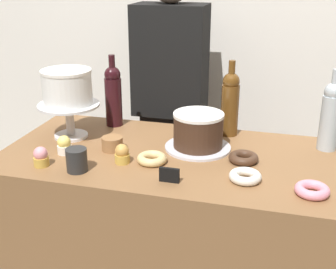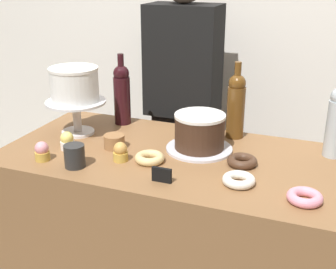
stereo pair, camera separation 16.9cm
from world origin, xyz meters
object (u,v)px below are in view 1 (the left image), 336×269
at_px(cupcake_strawberry, 41,157).
at_px(cupcake_caramel, 122,154).
at_px(wine_bottle_dark_red, 113,95).
at_px(coffee_cup_ceramic, 77,160).
at_px(chocolate_round_cake, 198,130).
at_px(cookie_stack, 112,144).
at_px(cake_stand_pedestal, 69,114).
at_px(donut_chocolate, 244,157).
at_px(cupcake_lemon, 64,145).
at_px(wine_bottle_amber, 230,103).
at_px(donut_pink, 312,190).
at_px(donut_sugar, 245,176).
at_px(donut_glazed, 152,159).
at_px(wine_bottle_clear, 330,115).
at_px(white_layer_cake, 67,87).
at_px(barista_figure, 170,114).
at_px(price_sign_chalkboard, 169,175).

distance_m(cupcake_strawberry, cupcake_caramel, 0.30).
bearing_deg(wine_bottle_dark_red, coffee_cup_ceramic, -84.10).
height_order(chocolate_round_cake, cookie_stack, chocolate_round_cake).
relative_size(cake_stand_pedestal, donut_chocolate, 2.31).
bearing_deg(cupcake_lemon, cookie_stack, 25.49).
xyz_separation_m(wine_bottle_amber, donut_pink, (0.33, -0.47, -0.13)).
height_order(cupcake_caramel, donut_sugar, cupcake_caramel).
bearing_deg(cupcake_caramel, cookie_stack, 128.09).
relative_size(wine_bottle_dark_red, donut_glazed, 2.91).
height_order(cupcake_caramel, coffee_cup_ceramic, coffee_cup_ceramic).
distance_m(chocolate_round_cake, cookie_stack, 0.35).
relative_size(chocolate_round_cake, donut_sugar, 1.79).
bearing_deg(wine_bottle_clear, cookie_stack, -164.02).
relative_size(wine_bottle_dark_red, donut_chocolate, 2.91).
xyz_separation_m(wine_bottle_dark_red, coffee_cup_ceramic, (0.05, -0.49, -0.10)).
xyz_separation_m(white_layer_cake, wine_bottle_clear, (1.05, 0.15, -0.08)).
bearing_deg(cupcake_strawberry, wine_bottle_dark_red, 78.77).
relative_size(white_layer_cake, donut_pink, 1.85).
height_order(wine_bottle_clear, cupcake_caramel, wine_bottle_clear).
relative_size(chocolate_round_cake, wine_bottle_clear, 0.62).
relative_size(wine_bottle_amber, coffee_cup_ceramic, 3.83).
distance_m(wine_bottle_clear, donut_sugar, 0.48).
bearing_deg(wine_bottle_dark_red, donut_sugar, -32.60).
distance_m(chocolate_round_cake, donut_sugar, 0.32).
bearing_deg(chocolate_round_cake, white_layer_cake, -178.28).
xyz_separation_m(chocolate_round_cake, cupcake_caramel, (-0.25, -0.21, -0.05)).
distance_m(cupcake_lemon, donut_pink, 0.93).
distance_m(coffee_cup_ceramic, barista_figure, 0.85).
bearing_deg(cookie_stack, cake_stand_pedestal, 158.66).
height_order(wine_bottle_clear, barista_figure, barista_figure).
distance_m(cake_stand_pedestal, price_sign_chalkboard, 0.60).
relative_size(wine_bottle_amber, donut_glazed, 2.91).
distance_m(cupcake_lemon, cookie_stack, 0.19).
bearing_deg(donut_chocolate, donut_pink, -39.76).
bearing_deg(donut_chocolate, chocolate_round_cake, 157.90).
height_order(chocolate_round_cake, cupcake_caramel, chocolate_round_cake).
bearing_deg(donut_sugar, donut_glazed, 170.80).
distance_m(cupcake_caramel, donut_glazed, 0.11).
relative_size(wine_bottle_dark_red, cupcake_lemon, 4.38).
xyz_separation_m(chocolate_round_cake, donut_sugar, (0.21, -0.24, -0.06)).
distance_m(wine_bottle_dark_red, donut_chocolate, 0.68).
relative_size(cupcake_lemon, barista_figure, 0.05).
relative_size(chocolate_round_cake, donut_chocolate, 1.79).
bearing_deg(cookie_stack, donut_chocolate, 3.02).
height_order(wine_bottle_dark_red, donut_glazed, wine_bottle_dark_red).
bearing_deg(wine_bottle_amber, cupcake_caramel, -130.73).
distance_m(donut_pink, price_sign_chalkboard, 0.47).
bearing_deg(donut_glazed, coffee_cup_ceramic, -150.13).
bearing_deg(white_layer_cake, donut_glazed, -21.41).
height_order(donut_chocolate, coffee_cup_ceramic, coffee_cup_ceramic).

